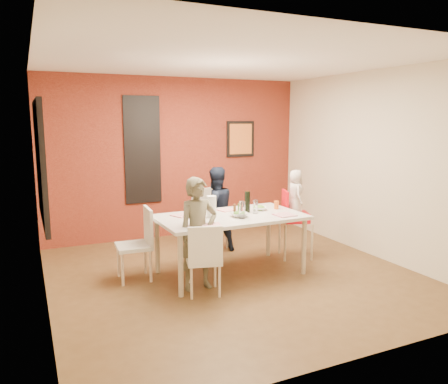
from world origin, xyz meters
name	(u,v)px	position (x,y,z in m)	size (l,w,h in m)	color
ground	(234,275)	(0.00, 0.00, 0.00)	(4.50, 4.50, 0.00)	brown
ceiling	(234,60)	(0.00, 0.00, 2.70)	(4.50, 4.50, 0.02)	white
wall_back	(177,158)	(0.00, 2.25, 1.35)	(4.50, 0.02, 2.70)	beige
wall_front	(359,203)	(0.00, -2.25, 1.35)	(4.50, 0.02, 2.70)	beige
wall_left	(39,183)	(-2.25, 0.00, 1.35)	(0.02, 4.50, 2.70)	beige
wall_right	(372,164)	(2.25, 0.00, 1.35)	(0.02, 4.50, 2.70)	beige
brick_accent_wall	(177,158)	(0.00, 2.23, 1.35)	(4.50, 0.02, 2.70)	maroon
picture_window_frame	(40,162)	(-2.22, 0.20, 1.55)	(0.05, 1.70, 1.30)	black
picture_window_pane	(42,162)	(-2.21, 0.20, 1.55)	(0.02, 1.55, 1.15)	black
glassblock_strip	(142,150)	(-0.60, 2.21, 1.50)	(0.55, 0.03, 1.70)	silver
glassblock_surround	(143,150)	(-0.60, 2.21, 1.50)	(0.60, 0.03, 1.76)	black
art_print_frame	(240,139)	(1.20, 2.21, 1.65)	(0.54, 0.03, 0.64)	black
art_print_canvas	(241,139)	(1.20, 2.19, 1.65)	(0.44, 0.01, 0.54)	orange
dining_table	(230,221)	(-0.01, 0.08, 0.71)	(1.89, 1.08, 0.78)	silver
chair_near	(204,256)	(-0.59, -0.46, 0.47)	(0.47, 0.47, 0.84)	white
chair_far	(207,215)	(0.17, 1.30, 0.52)	(0.56, 0.56, 0.93)	silver
chair_left	(140,240)	(-1.12, 0.38, 0.51)	(0.44, 0.44, 0.91)	silver
high_chair	(293,217)	(1.11, 0.33, 0.60)	(0.53, 0.53, 0.99)	red
child_near	(198,234)	(-0.57, -0.23, 0.67)	(0.49, 0.32, 1.34)	brown
child_far	(215,210)	(0.20, 1.06, 0.65)	(0.63, 0.49, 1.30)	black
toddler	(295,194)	(1.13, 0.31, 0.94)	(0.34, 0.22, 0.70)	beige
plate_near_left	(211,225)	(-0.45, -0.32, 0.78)	(0.22, 0.22, 0.01)	white
plate_far_mid	(226,210)	(0.08, 0.40, 0.78)	(0.22, 0.22, 0.01)	white
plate_near_right	(285,215)	(0.63, -0.21, 0.79)	(0.24, 0.24, 0.01)	silver
plate_far_left	(182,215)	(-0.58, 0.32, 0.78)	(0.22, 0.22, 0.01)	white
salad_bowl_a	(239,215)	(0.06, -0.03, 0.81)	(0.22, 0.22, 0.05)	silver
salad_bowl_b	(260,208)	(0.49, 0.21, 0.80)	(0.20, 0.20, 0.05)	white
wine_bottle	(247,202)	(0.28, 0.17, 0.92)	(0.07, 0.07, 0.28)	black
wine_glass_a	(242,210)	(0.04, -0.14, 0.89)	(0.08, 0.08, 0.22)	white
wine_glass_b	(255,207)	(0.34, 0.06, 0.87)	(0.06, 0.06, 0.18)	white
paper_towel_roll	(211,207)	(-0.28, 0.08, 0.92)	(0.12, 0.12, 0.27)	white
condiment_red	(241,209)	(0.14, 0.07, 0.85)	(0.04, 0.04, 0.14)	red
condiment_green	(239,209)	(0.14, 0.14, 0.84)	(0.03, 0.03, 0.13)	#2D6B23
condiment_brown	(235,210)	(0.04, 0.07, 0.85)	(0.04, 0.04, 0.15)	brown
sippy_cup	(276,205)	(0.74, 0.18, 0.84)	(0.07, 0.07, 0.11)	#E05C18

